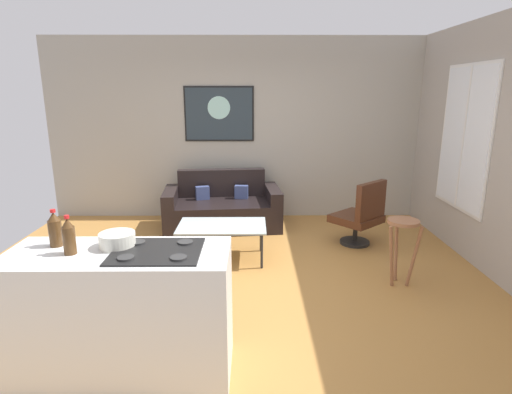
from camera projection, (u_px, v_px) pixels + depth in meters
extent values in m
cube|color=#AD7739|center=(252.00, 282.00, 4.48)|extent=(6.40, 6.40, 0.04)
cube|color=#A7A297|center=(252.00, 130.00, 6.48)|extent=(6.40, 0.05, 2.80)
cube|color=#A69E94|center=(495.00, 148.00, 4.44)|extent=(0.05, 6.40, 2.80)
cube|color=black|center=(223.00, 214.00, 6.17)|extent=(1.41, 0.98, 0.40)
cube|color=black|center=(222.00, 183.00, 6.40)|extent=(1.34, 0.28, 0.42)
cube|color=black|center=(171.00, 210.00, 6.07)|extent=(0.26, 0.87, 0.59)
cube|color=black|center=(273.00, 207.00, 6.22)|extent=(0.26, 0.87, 0.59)
cube|color=#3C4978|center=(203.00, 193.00, 6.21)|extent=(0.22, 0.16, 0.20)
cube|color=#3C4978|center=(241.00, 192.00, 6.27)|extent=(0.21, 0.12, 0.20)
cube|color=silver|center=(222.00, 226.00, 4.93)|extent=(1.05, 0.63, 0.02)
cylinder|color=#232326|center=(180.00, 251.00, 4.72)|extent=(0.03, 0.03, 0.42)
cylinder|color=#232326|center=(262.00, 251.00, 4.73)|extent=(0.03, 0.03, 0.42)
cylinder|color=#232326|center=(187.00, 236.00, 5.24)|extent=(0.03, 0.03, 0.42)
cylinder|color=#232326|center=(261.00, 235.00, 5.24)|extent=(0.03, 0.03, 0.42)
cylinder|color=black|center=(355.00, 242.00, 5.55)|extent=(0.39, 0.39, 0.04)
cylinder|color=black|center=(355.00, 229.00, 5.50)|extent=(0.06, 0.06, 0.32)
cube|color=#482514|center=(356.00, 219.00, 5.46)|extent=(0.78, 0.77, 0.10)
cube|color=#482514|center=(371.00, 201.00, 5.24)|extent=(0.47, 0.43, 0.48)
cylinder|color=#945F3F|center=(404.00, 222.00, 4.22)|extent=(0.32, 0.32, 0.03)
cylinder|color=#945F3F|center=(396.00, 249.00, 4.44)|extent=(0.04, 0.13, 0.68)
cylinder|color=#945F3F|center=(391.00, 257.00, 4.24)|extent=(0.13, 0.10, 0.68)
cylinder|color=#945F3F|center=(414.00, 257.00, 4.24)|extent=(0.13, 0.10, 0.68)
cube|color=white|center=(122.00, 314.00, 2.91)|extent=(1.52, 0.62, 0.93)
cube|color=black|center=(157.00, 251.00, 2.79)|extent=(0.60, 0.50, 0.01)
cylinder|color=#2D2D2D|center=(126.00, 258.00, 2.65)|extent=(0.11, 0.11, 0.01)
cylinder|color=#2D2D2D|center=(178.00, 257.00, 2.66)|extent=(0.11, 0.11, 0.01)
cylinder|color=#2D2D2D|center=(137.00, 242.00, 2.93)|extent=(0.11, 0.11, 0.01)
cylinder|color=#2D2D2D|center=(185.00, 242.00, 2.93)|extent=(0.11, 0.11, 0.01)
cylinder|color=#503318|center=(56.00, 233.00, 2.88)|extent=(0.09, 0.09, 0.19)
cone|color=#503318|center=(53.00, 216.00, 2.85)|extent=(0.08, 0.08, 0.06)
cylinder|color=red|center=(53.00, 211.00, 2.84)|extent=(0.04, 0.04, 0.02)
cylinder|color=#503318|center=(69.00, 240.00, 2.74)|extent=(0.08, 0.08, 0.19)
cone|color=#503318|center=(67.00, 223.00, 2.71)|extent=(0.07, 0.07, 0.06)
cylinder|color=red|center=(66.00, 217.00, 2.70)|extent=(0.03, 0.03, 0.02)
cylinder|color=silver|center=(118.00, 246.00, 2.89)|extent=(0.14, 0.14, 0.01)
cylinder|color=silver|center=(117.00, 240.00, 2.88)|extent=(0.25, 0.25, 0.10)
cube|color=black|center=(219.00, 114.00, 6.38)|extent=(1.07, 0.01, 0.84)
cube|color=#2C3841|center=(219.00, 114.00, 6.37)|extent=(1.02, 0.02, 0.79)
cylinder|color=#A4DAD2|center=(219.00, 108.00, 6.33)|extent=(0.35, 0.01, 0.35)
cube|color=silver|center=(465.00, 138.00, 5.01)|extent=(0.02, 1.18, 1.76)
cube|color=white|center=(464.00, 138.00, 5.01)|extent=(0.01, 1.10, 1.68)
cube|color=silver|center=(464.00, 138.00, 5.01)|extent=(0.01, 0.04, 1.68)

